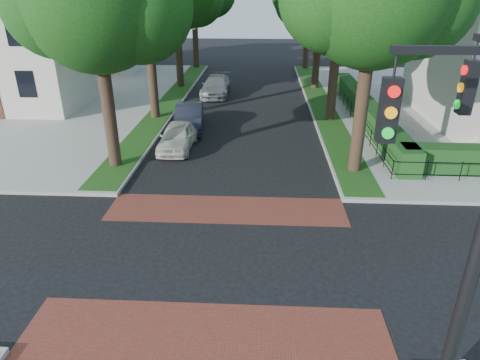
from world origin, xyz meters
name	(u,v)px	position (x,y,z in m)	size (l,w,h in m)	color
ground	(219,258)	(0.00, 0.00, 0.00)	(120.00, 120.00, 0.00)	black
crosswalk_far	(227,209)	(0.00, 3.20, 0.01)	(9.00, 2.20, 0.01)	maroon
crosswalk_near	(206,334)	(0.00, -3.20, 0.01)	(9.00, 2.20, 0.01)	maroon
grass_strip_ne	(320,103)	(5.40, 19.10, 0.16)	(1.60, 29.80, 0.02)	#154213
grass_strip_nw	(170,101)	(-5.40, 19.10, 0.16)	(1.60, 29.80, 0.02)	#154213
hedge_main_road	(366,110)	(7.70, 15.00, 0.75)	(1.00, 18.00, 1.20)	#163F16
fence_main_road	(353,113)	(6.90, 15.00, 0.60)	(0.06, 18.00, 0.90)	black
house_left_near	(11,30)	(-15.49, 17.99, 5.04)	(10.00, 9.00, 10.14)	beige
house_left_far	(90,16)	(-15.49, 31.99, 5.04)	(10.00, 9.00, 10.14)	beige
traffic_signal	(476,187)	(4.89, -4.41, 4.71)	(2.17, 2.00, 8.00)	black
parked_car_front	(177,136)	(-3.06, 9.65, 0.68)	(1.61, 3.99, 1.36)	silver
parked_car_middle	(189,117)	(-2.99, 13.00, 0.73)	(1.55, 4.45, 1.47)	black
parked_car_rear	(216,86)	(-2.30, 21.61, 0.72)	(2.03, 4.99, 1.45)	gray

